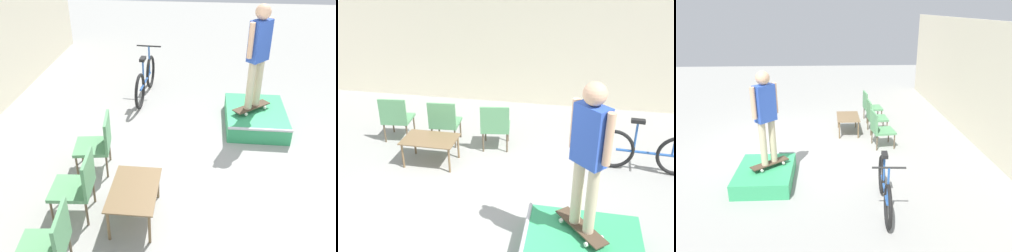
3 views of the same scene
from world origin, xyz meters
The scene contains 9 objects.
ground_plane centered at (0.00, 0.00, 0.00)m, with size 24.00×24.00×0.00m, color gray.
skate_ramp_box centered at (1.60, -0.45, 0.15)m, with size 1.42×1.07×0.32m.
skateboard_on_ramp centered at (1.57, -0.35, 0.38)m, with size 0.65×0.72×0.07m.
person_skater centered at (1.57, -0.35, 1.47)m, with size 0.44×0.42×1.82m.
coffee_table centered at (-1.01, 1.35, 0.42)m, with size 0.93×0.60×0.47m.
patio_chair_left centered at (-1.98, 2.06, 0.49)m, with size 0.57×0.57×0.90m.
patio_chair_center centered at (-1.01, 2.06, 0.49)m, with size 0.56×0.56×0.90m.
patio_chair_right centered at (-0.02, 2.06, 0.49)m, with size 0.59×0.59×0.90m.
bicycle centered at (2.60, 1.75, 0.38)m, with size 1.76×0.52×0.99m.
Camera 1 is at (-4.59, 0.56, 3.52)m, focal length 40.00 mm.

